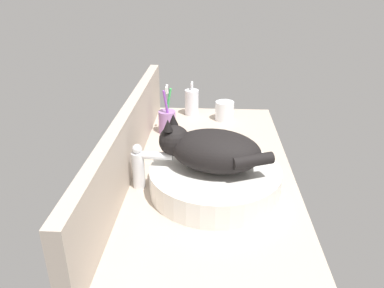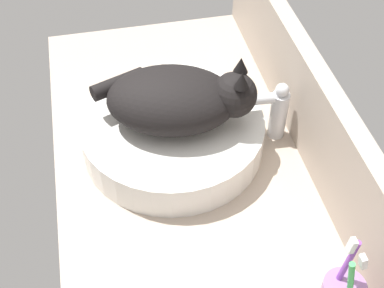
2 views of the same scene
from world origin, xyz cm
name	(u,v)px [view 2 (image 2 of 2)]	position (x,y,z in cm)	size (l,w,h in cm)	color
ground_plane	(196,196)	(0.00, 0.00, -2.00)	(115.12, 52.91, 4.00)	#B2A08E
backsplash_panel	(325,135)	(0.00, 24.65, 9.89)	(115.12, 3.60, 19.78)	#AD9E8E
sink_basin	(173,134)	(-12.44, -2.07, 3.63)	(36.87, 36.87, 7.26)	silver
cat	(179,99)	(-12.20, -0.72, 13.02)	(22.36, 31.10, 14.00)	black
faucet	(274,109)	(-11.40, 18.72, 7.30)	(3.60, 11.84, 13.60)	silver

